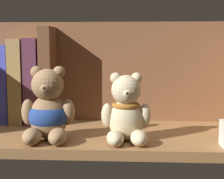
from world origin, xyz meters
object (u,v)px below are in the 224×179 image
book_6 (36,81)px  teddy_bear_smaller (126,112)px  book_7 (50,75)px  teddy_bear_larger (48,111)px  book_4 (7,84)px  book_5 (21,81)px

book_6 → teddy_bear_smaller: size_ratio=1.51×
book_7 → teddy_bear_larger: (3.51, -16.36, -5.85)cm
book_4 → teddy_bear_smaller: 34.51cm
book_5 → teddy_bear_smaller: bearing=-32.2°
book_5 → book_7: 7.34cm
teddy_bear_smaller → book_4: bearing=151.0°
book_4 → book_6: book_6 is taller
book_4 → teddy_bear_smaller: size_ratio=1.40×
book_7 → teddy_bear_smaller: bearing=-40.9°
book_4 → book_6: bearing=0.0°
book_4 → teddy_bear_larger: 22.08cm
book_4 → teddy_bear_smaller: bearing=-29.0°
book_5 → teddy_bear_larger: (10.70, -16.36, -4.39)cm
teddy_bear_smaller → book_7: bearing=139.1°
teddy_bear_larger → book_6: bearing=113.1°
book_6 → teddy_bear_smaller: (22.66, -16.61, -4.49)cm
teddy_bear_smaller → book_5: bearing=147.8°
book_4 → teddy_bear_smaller: book_4 is taller
teddy_bear_larger → book_7: bearing=102.1°
book_4 → book_7: book_7 is taller
book_6 → teddy_bear_larger: book_6 is taller
book_4 → book_5: 3.70cm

